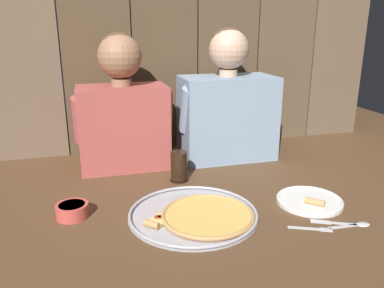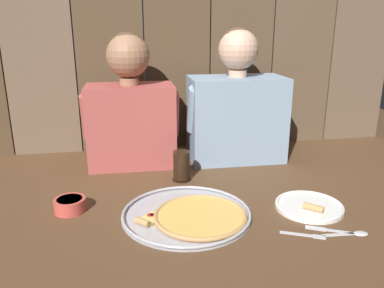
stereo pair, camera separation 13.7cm
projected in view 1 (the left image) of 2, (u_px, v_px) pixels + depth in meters
name	position (u px, v px, depth m)	size (l,w,h in m)	color
ground_plane	(206.00, 201.00, 1.34)	(3.20, 3.20, 0.00)	brown
pizza_tray	(199.00, 214.00, 1.22)	(0.42, 0.42, 0.03)	#B2B2B7
dinner_plate	(310.00, 201.00, 1.32)	(0.22, 0.22, 0.03)	white
drinking_glass	(179.00, 166.00, 1.50)	(0.08, 0.08, 0.12)	black
dipping_bowl	(72.00, 209.00, 1.22)	(0.10, 0.10, 0.04)	#CC4C42
table_fork	(312.00, 228.00, 1.15)	(0.13, 0.07, 0.01)	silver
table_knife	(336.00, 223.00, 1.18)	(0.15, 0.08, 0.01)	silver
table_spoon	(357.00, 224.00, 1.17)	(0.14, 0.03, 0.01)	silver
diner_left	(123.00, 109.00, 1.59)	(0.40, 0.21, 0.56)	#AD4C47
diner_right	(227.00, 104.00, 1.71)	(0.45, 0.24, 0.58)	#849EB7
wooden_backdrop_wall	(165.00, 31.00, 1.77)	(2.19, 0.03, 1.12)	#4D3925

